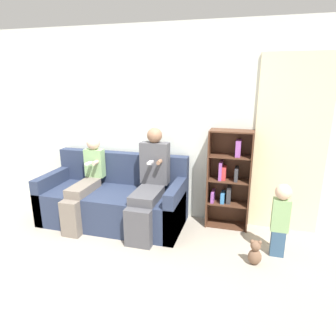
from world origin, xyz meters
TOP-DOWN VIEW (x-y plane):
  - ground_plane at (0.00, 0.00)m, footprint 14.00×14.00m
  - back_wall at (0.00, 0.97)m, footprint 10.00×0.06m
  - curtain_panel at (2.11, 0.92)m, footprint 0.83×0.04m
  - couch at (-0.07, 0.51)m, footprint 1.89×0.84m
  - adult_seated at (0.47, 0.42)m, footprint 0.37×0.80m
  - child_seated at (-0.41, 0.38)m, footprint 0.27×0.82m
  - toddler_standing at (2.01, 0.24)m, footprint 0.18×0.17m
  - bookshelf at (1.41, 0.83)m, footprint 0.54×0.27m
  - teddy_bear at (1.78, -0.01)m, footprint 0.14×0.12m

SIDE VIEW (x-z plane):
  - ground_plane at x=0.00m, z-range 0.00..0.00m
  - teddy_bear at x=1.78m, z-range -0.01..0.28m
  - couch at x=-0.07m, z-range -0.15..0.74m
  - toddler_standing at x=2.01m, z-range 0.05..0.88m
  - child_seated at x=-0.41m, z-range 0.01..1.13m
  - bookshelf at x=1.41m, z-range 0.01..1.29m
  - adult_seated at x=0.47m, z-range 0.01..1.30m
  - curtain_panel at x=2.11m, z-range 0.00..2.18m
  - back_wall at x=0.00m, z-range 0.00..2.55m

